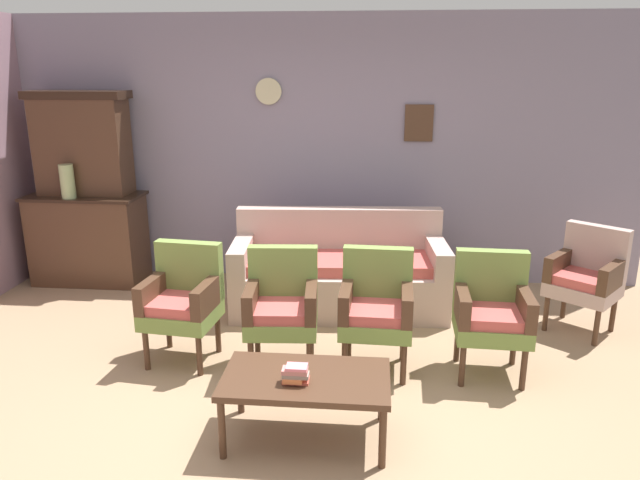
% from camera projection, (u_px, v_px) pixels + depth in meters
% --- Properties ---
extents(ground_plane, '(7.68, 7.68, 0.00)m').
position_uv_depth(ground_plane, '(297.00, 408.00, 3.97)').
color(ground_plane, '#997A5B').
extents(wall_back_with_decor, '(6.40, 0.09, 2.70)m').
position_uv_depth(wall_back_with_decor, '(329.00, 151.00, 6.10)').
color(wall_back_with_decor, gray).
rests_on(wall_back_with_decor, ground).
extents(side_cabinet, '(1.16, 0.55, 0.93)m').
position_uv_depth(side_cabinet, '(89.00, 238.00, 6.21)').
color(side_cabinet, '#472D1E').
rests_on(side_cabinet, ground).
extents(cabinet_upper_hutch, '(0.99, 0.38, 1.03)m').
position_uv_depth(cabinet_upper_hutch, '(82.00, 143.00, 6.01)').
color(cabinet_upper_hutch, '#472D1E').
rests_on(cabinet_upper_hutch, side_cabinet).
extents(vase_on_cabinet, '(0.14, 0.14, 0.34)m').
position_uv_depth(vase_on_cabinet, '(67.00, 181.00, 5.87)').
color(vase_on_cabinet, '#9FAF78').
rests_on(vase_on_cabinet, side_cabinet).
extents(floral_couch, '(1.99, 0.94, 0.90)m').
position_uv_depth(floral_couch, '(339.00, 275.00, 5.54)').
color(floral_couch, tan).
rests_on(floral_couch, ground).
extents(armchair_near_couch_end, '(0.57, 0.54, 0.90)m').
position_uv_depth(armchair_near_couch_end, '(183.00, 298.00, 4.53)').
color(armchair_near_couch_end, olive).
rests_on(armchair_near_couch_end, ground).
extents(armchair_by_doorway, '(0.55, 0.53, 0.90)m').
position_uv_depth(armchair_by_doorway, '(282.00, 304.00, 4.41)').
color(armchair_by_doorway, olive).
rests_on(armchair_by_doorway, ground).
extents(armchair_row_middle, '(0.54, 0.51, 0.90)m').
position_uv_depth(armchair_row_middle, '(376.00, 305.00, 4.39)').
color(armchair_row_middle, olive).
rests_on(armchair_row_middle, ground).
extents(armchair_near_cabinet, '(0.54, 0.51, 0.90)m').
position_uv_depth(armchair_near_cabinet, '(492.00, 309.00, 4.32)').
color(armchair_near_cabinet, olive).
rests_on(armchair_near_cabinet, ground).
extents(wingback_chair_by_fireplace, '(0.71, 0.71, 0.90)m').
position_uv_depth(wingback_chair_by_fireplace, '(587.00, 275.00, 5.03)').
color(wingback_chair_by_fireplace, tan).
rests_on(wingback_chair_by_fireplace, ground).
extents(coffee_table, '(1.00, 0.56, 0.42)m').
position_uv_depth(coffee_table, '(306.00, 383.00, 3.56)').
color(coffee_table, '#472D1E').
rests_on(coffee_table, ground).
extents(book_stack_on_table, '(0.16, 0.12, 0.11)m').
position_uv_depth(book_stack_on_table, '(295.00, 374.00, 3.46)').
color(book_stack_on_table, '#D25846').
rests_on(book_stack_on_table, coffee_table).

